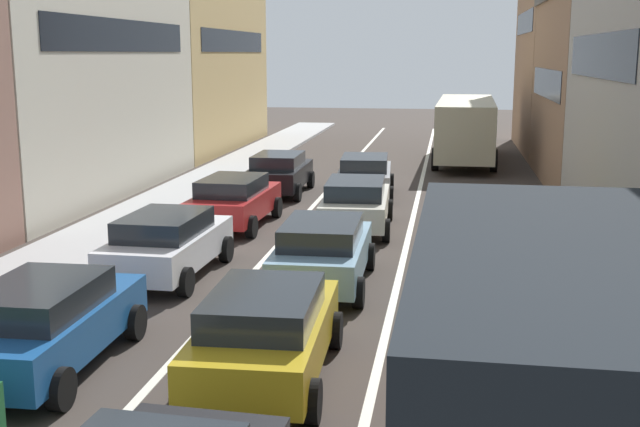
# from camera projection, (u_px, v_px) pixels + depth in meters

# --- Properties ---
(sidewalk_left) EXTENTS (2.60, 64.00, 0.14)m
(sidewalk_left) POSITION_uv_depth(u_px,v_px,m) (159.00, 206.00, 26.56)
(sidewalk_left) COLOR #A4A4A4
(sidewalk_left) RESTS_ON ground
(lane_stripe_left) EXTENTS (0.16, 60.00, 0.01)m
(lane_stripe_left) POSITION_uv_depth(u_px,v_px,m) (308.00, 212.00, 25.79)
(lane_stripe_left) COLOR silver
(lane_stripe_left) RESTS_ON ground
(lane_stripe_right) EXTENTS (0.16, 60.00, 0.01)m
(lane_stripe_right) POSITION_uv_depth(u_px,v_px,m) (413.00, 216.00, 25.26)
(lane_stripe_right) COLOR silver
(lane_stripe_right) RESTS_ON ground
(building_row_left) EXTENTS (7.20, 43.90, 11.91)m
(building_row_left) POSITION_uv_depth(u_px,v_px,m) (21.00, 39.00, 27.68)
(building_row_left) COLOR #936B5B
(building_row_left) RESTS_ON ground
(removalist_box_truck) EXTENTS (2.76, 7.73, 3.58)m
(removalist_box_truck) POSITION_uv_depth(u_px,v_px,m) (545.00, 386.00, 7.50)
(removalist_box_truck) COLOR #A51E1E
(removalist_box_truck) RESTS_ON ground
(sedan_centre_lane_second) EXTENTS (2.18, 4.36, 1.49)m
(sedan_centre_lane_second) POSITION_uv_depth(u_px,v_px,m) (266.00, 331.00, 12.43)
(sedan_centre_lane_second) COLOR #B29319
(sedan_centre_lane_second) RESTS_ON ground
(wagon_left_lane_second) EXTENTS (2.13, 4.33, 1.49)m
(wagon_left_lane_second) POSITION_uv_depth(u_px,v_px,m) (45.00, 322.00, 12.84)
(wagon_left_lane_second) COLOR #194C8C
(wagon_left_lane_second) RESTS_ON ground
(hatchback_centre_lane_third) EXTENTS (2.14, 4.34, 1.49)m
(hatchback_centre_lane_third) POSITION_uv_depth(u_px,v_px,m) (323.00, 251.00, 17.47)
(hatchback_centre_lane_third) COLOR #759EB7
(hatchback_centre_lane_third) RESTS_ON ground
(sedan_left_lane_third) EXTENTS (2.13, 4.34, 1.49)m
(sedan_left_lane_third) POSITION_uv_depth(u_px,v_px,m) (167.00, 243.00, 18.23)
(sedan_left_lane_third) COLOR silver
(sedan_left_lane_third) RESTS_ON ground
(coupe_centre_lane_fourth) EXTENTS (2.22, 4.38, 1.49)m
(coupe_centre_lane_fourth) POSITION_uv_depth(u_px,v_px,m) (356.00, 203.00, 23.08)
(coupe_centre_lane_fourth) COLOR beige
(coupe_centre_lane_fourth) RESTS_ON ground
(sedan_left_lane_fourth) EXTENTS (2.16, 4.35, 1.49)m
(sedan_left_lane_fourth) POSITION_uv_depth(u_px,v_px,m) (234.00, 200.00, 23.56)
(sedan_left_lane_fourth) COLOR #A51E1E
(sedan_left_lane_fourth) RESTS_ON ground
(sedan_centre_lane_fifth) EXTENTS (2.29, 4.41, 1.49)m
(sedan_centre_lane_fifth) POSITION_uv_depth(u_px,v_px,m) (365.00, 175.00, 28.37)
(sedan_centre_lane_fifth) COLOR gray
(sedan_centre_lane_fifth) RESTS_ON ground
(sedan_left_lane_fifth) EXTENTS (2.10, 4.32, 1.49)m
(sedan_left_lane_fifth) POSITION_uv_depth(u_px,v_px,m) (279.00, 172.00, 29.02)
(sedan_left_lane_fifth) COLOR black
(sedan_left_lane_fifth) RESTS_ON ground
(sedan_right_lane_behind_truck) EXTENTS (2.20, 4.37, 1.49)m
(sedan_right_lane_behind_truck) POSITION_uv_depth(u_px,v_px,m) (472.00, 287.00, 14.79)
(sedan_right_lane_behind_truck) COLOR #19592D
(sedan_right_lane_behind_truck) RESTS_ON ground
(wagon_right_lane_far) EXTENTS (2.28, 4.41, 1.49)m
(wagon_right_lane_far) POSITION_uv_depth(u_px,v_px,m) (468.00, 227.00, 19.84)
(wagon_right_lane_far) COLOR #B29319
(wagon_right_lane_far) RESTS_ON ground
(bus_mid_queue_primary) EXTENTS (2.98, 10.55, 2.90)m
(bus_mid_queue_primary) POSITION_uv_depth(u_px,v_px,m) (466.00, 124.00, 37.49)
(bus_mid_queue_primary) COLOR #BFB793
(bus_mid_queue_primary) RESTS_ON ground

